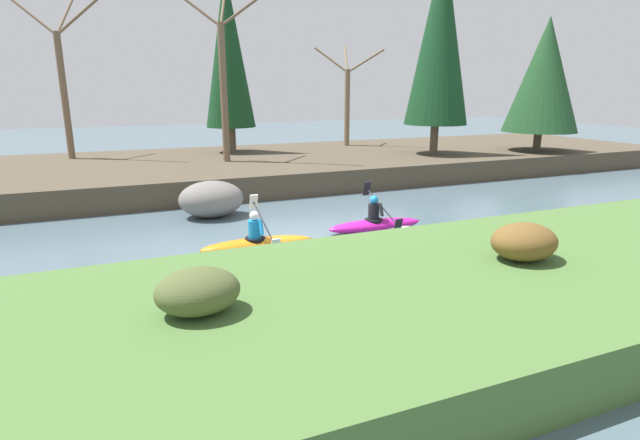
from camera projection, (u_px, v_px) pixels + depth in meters
ground_plane at (301, 238)px, 13.02m from camera, size 90.00×90.00×0.00m
riverbank_near at (421, 303)px, 8.05m from camera, size 44.00×5.51×0.84m
riverbank_far at (222, 169)px, 21.41m from camera, size 44.00×9.85×0.87m
conifer_tree_far_left at (228, 49)px, 22.43m from camera, size 2.27×2.27×8.14m
conifer_tree_left at (440, 35)px, 21.66m from camera, size 2.81×2.81×9.01m
conifer_tree_mid_left at (544, 75)px, 23.20m from camera, size 3.42×3.42×6.12m
bare_tree_upstream at (63, 80)px, 20.71m from camera, size 3.78×3.74×6.88m
bare_tree_mid_upstream at (223, 76)px, 19.84m from camera, size 3.95×3.90×7.20m
bare_tree_mid_downstream at (347, 98)px, 25.82m from camera, size 2.87×2.83×5.14m
shrub_clump_second at (198, 291)px, 6.68m from camera, size 1.14×0.95×0.62m
shrub_clump_third at (524, 242)px, 8.79m from camera, size 1.21×1.01×0.66m
kayaker_lead at (379, 224)px, 13.62m from camera, size 2.78×2.07×1.20m
kayaker_middle at (262, 243)px, 11.94m from camera, size 2.78×2.06×1.20m
boulder_midstream at (211, 199)px, 15.05m from camera, size 1.95×1.52×1.10m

